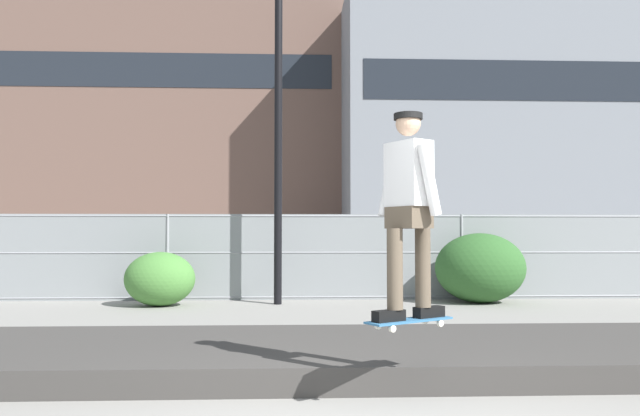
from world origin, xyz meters
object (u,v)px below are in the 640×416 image
Objects in this scene: shrub_left at (160,279)px; shrub_center at (480,268)px; skater at (409,200)px; parked_car_near at (163,256)px; skateboard at (409,321)px; street_lamp at (278,87)px.

shrub_left is 0.74× the size of shrub_center.
skater reaches higher than parked_car_near.
parked_car_near reaches higher than skateboard.
street_lamp reaches higher than skateboard.
shrub_center is at bearing 2.54° from shrub_left.
skateboard is at bearing -111.41° from shrub_center.
street_lamp is 4.54m from shrub_left.
street_lamp is 5.59m from shrub_center.
shrub_left is at bearing -174.21° from street_lamp.
shrub_center reaches higher than shrub_left.
skateboard is 0.11× the size of street_lamp.
skateboard is 0.18× the size of parked_car_near.
shrub_center is (7.28, -3.67, -0.12)m from parked_car_near.
skater is 8.03m from shrub_left.
parked_car_near is at bearing 111.68° from skater.
shrub_center is at bearing 0.74° from street_lamp.
skater is 0.24× the size of street_lamp.
skater is 0.39× the size of parked_car_near.
street_lamp is 5.20× the size of shrub_left.
parked_car_near is at bearing 153.28° from shrub_center.
shrub_center is (4.17, 0.05, -3.71)m from street_lamp.
street_lamp is 6.03m from parked_car_near.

